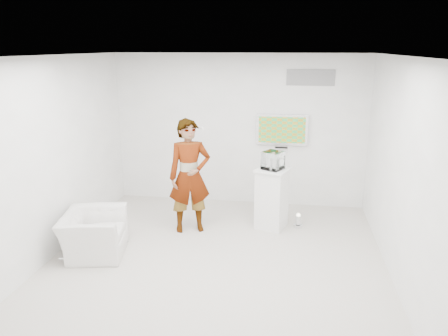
{
  "coord_description": "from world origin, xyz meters",
  "views": [
    {
      "loc": [
        1.04,
        -6.02,
        3.12
      ],
      "look_at": [
        -0.0,
        0.6,
        1.25
      ],
      "focal_mm": 35.0,
      "sensor_mm": 36.0,
      "label": 1
    }
  ],
  "objects_px": {
    "armchair": "(94,234)",
    "pedestal": "(272,198)",
    "tv": "(282,130)",
    "floor_uplight": "(298,221)",
    "person": "(190,176)"
  },
  "relations": [
    {
      "from": "pedestal",
      "to": "tv",
      "type": "bearing_deg",
      "value": 84.88
    },
    {
      "from": "tv",
      "to": "pedestal",
      "type": "bearing_deg",
      "value": -95.12
    },
    {
      "from": "person",
      "to": "floor_uplight",
      "type": "bearing_deg",
      "value": -8.56
    },
    {
      "from": "floor_uplight",
      "to": "tv",
      "type": "bearing_deg",
      "value": 108.22
    },
    {
      "from": "pedestal",
      "to": "floor_uplight",
      "type": "height_order",
      "value": "pedestal"
    },
    {
      "from": "pedestal",
      "to": "armchair",
      "type": "bearing_deg",
      "value": -151.04
    },
    {
      "from": "tv",
      "to": "floor_uplight",
      "type": "distance_m",
      "value": 1.86
    },
    {
      "from": "tv",
      "to": "armchair",
      "type": "xyz_separation_m",
      "value": [
        -2.76,
        -2.65,
        -1.22
      ]
    },
    {
      "from": "tv",
      "to": "pedestal",
      "type": "xyz_separation_m",
      "value": [
        -0.11,
        -1.18,
        -1.01
      ]
    },
    {
      "from": "armchair",
      "to": "pedestal",
      "type": "relative_size",
      "value": 0.95
    },
    {
      "from": "pedestal",
      "to": "floor_uplight",
      "type": "xyz_separation_m",
      "value": [
        0.48,
        0.05,
        -0.41
      ]
    },
    {
      "from": "tv",
      "to": "armchair",
      "type": "height_order",
      "value": "tv"
    },
    {
      "from": "person",
      "to": "pedestal",
      "type": "relative_size",
      "value": 1.83
    },
    {
      "from": "armchair",
      "to": "pedestal",
      "type": "bearing_deg",
      "value": -72.36
    },
    {
      "from": "armchair",
      "to": "pedestal",
      "type": "distance_m",
      "value": 3.04
    }
  ]
}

